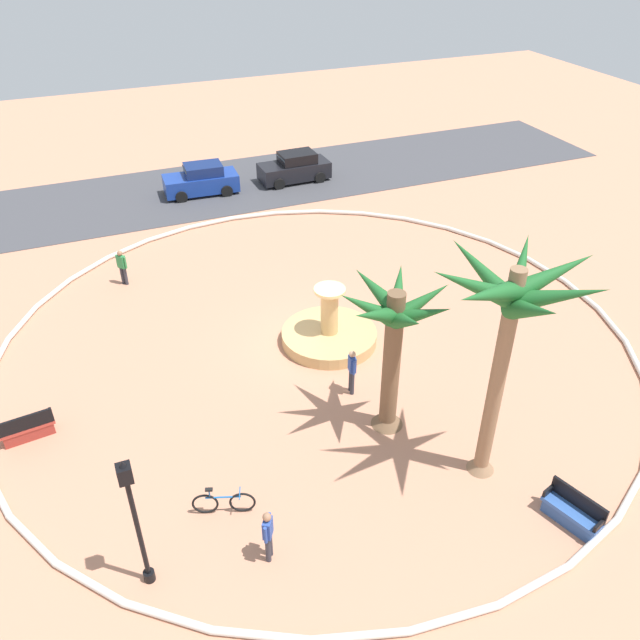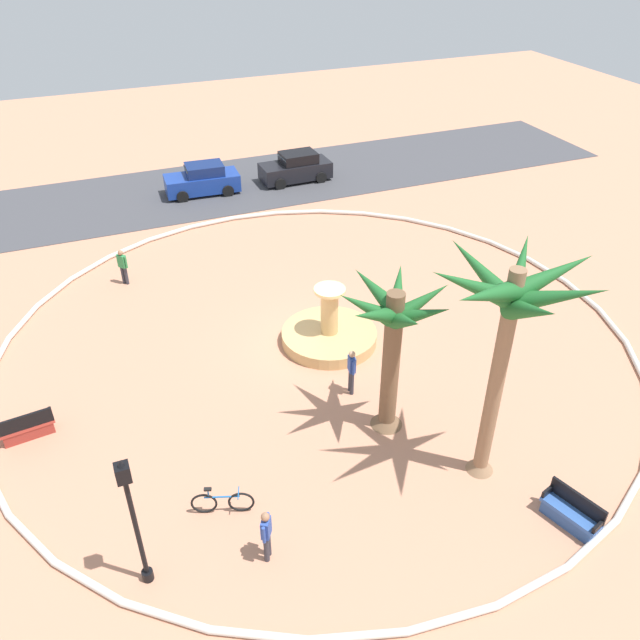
{
  "view_description": "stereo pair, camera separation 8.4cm",
  "coord_description": "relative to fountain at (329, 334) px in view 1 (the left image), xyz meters",
  "views": [
    {
      "loc": [
        -7.22,
        -18.14,
        14.15
      ],
      "look_at": [
        0.15,
        -0.03,
        1.0
      ],
      "focal_mm": 36.18,
      "sensor_mm": 36.0,
      "label": 1
    },
    {
      "loc": [
        -7.14,
        -18.17,
        14.15
      ],
      "look_at": [
        0.15,
        -0.03,
        1.0
      ],
      "focal_mm": 36.18,
      "sensor_mm": 36.0,
      "label": 2
    }
  ],
  "objects": [
    {
      "name": "street_asphalt",
      "position": [
        -0.49,
        16.15,
        -0.31
      ],
      "size": [
        48.0,
        8.0,
        0.03
      ],
      "primitive_type": "cube",
      "color": "#424247",
      "rests_on": "ground"
    },
    {
      "name": "lamppost",
      "position": [
        -7.97,
        -7.58,
        2.08
      ],
      "size": [
        0.32,
        0.32,
        4.11
      ],
      "color": "black",
      "rests_on": "ground"
    },
    {
      "name": "person_pedestrian_stroll",
      "position": [
        -0.44,
        -2.97,
        0.63
      ],
      "size": [
        0.25,
        0.53,
        1.7
      ],
      "color": "#33333D",
      "rests_on": "ground"
    },
    {
      "name": "person_cyclist_photo",
      "position": [
        -6.47,
        7.19,
        0.56
      ],
      "size": [
        0.38,
        0.42,
        1.59
      ],
      "color": "#33333D",
      "rests_on": "ground"
    },
    {
      "name": "ground_plane",
      "position": [
        -0.49,
        0.11,
        -0.32
      ],
      "size": [
        80.0,
        80.0,
        0.0
      ],
      "primitive_type": "plane",
      "color": "tan"
    },
    {
      "name": "bench_west",
      "position": [
        2.75,
        -10.07,
        0.02
      ],
      "size": [
        0.96,
        1.68,
        1.0
      ],
      "color": "#335BA8",
      "rests_on": "ground"
    },
    {
      "name": "palm_tree_by_curb",
      "position": [
        -0.05,
        -4.82,
        3.3
      ],
      "size": [
        3.48,
        3.52,
        5.13
      ],
      "color": "brown",
      "rests_on": "ground"
    },
    {
      "name": "fountain",
      "position": [
        0.0,
        0.0,
        0.0
      ],
      "size": [
        3.56,
        3.56,
        2.31
      ],
      "color": "tan",
      "rests_on": "ground"
    },
    {
      "name": "bench_east",
      "position": [
        -10.55,
        -1.21,
        0.02
      ],
      "size": [
        1.65,
        0.7,
        1.0
      ],
      "color": "#B73D33",
      "rests_on": "ground"
    },
    {
      "name": "palm_tree_near_fountain",
      "position": [
        1.61,
        -7.55,
        5.09
      ],
      "size": [
        4.41,
        4.19,
        6.96
      ],
      "color": "#8E6B4C",
      "rests_on": "ground"
    },
    {
      "name": "parked_car_second",
      "position": [
        4.33,
        15.42,
        0.45
      ],
      "size": [
        4.03,
        1.98,
        1.67
      ],
      "color": "black",
      "rests_on": "ground"
    },
    {
      "name": "bicycle_red_frame",
      "position": [
        -5.73,
        -6.26,
        0.06
      ],
      "size": [
        1.65,
        0.67,
        0.94
      ],
      "color": "black",
      "rests_on": "ground"
    },
    {
      "name": "parked_car_leftmost",
      "position": [
        -1.07,
        15.59,
        0.45
      ],
      "size": [
        4.09,
        2.1,
        1.67
      ],
      "color": "navy",
      "rests_on": "ground"
    },
    {
      "name": "plaza_curb",
      "position": [
        -0.49,
        0.11,
        -0.22
      ],
      "size": [
        23.28,
        23.28,
        0.2
      ],
      "primitive_type": "torus",
      "color": "silver",
      "rests_on": "ground"
    },
    {
      "name": "person_cyclist_helmet",
      "position": [
        -5.04,
        -8.08,
        0.6
      ],
      "size": [
        0.35,
        0.46,
        1.65
      ],
      "color": "#33333D",
      "rests_on": "ground"
    }
  ]
}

